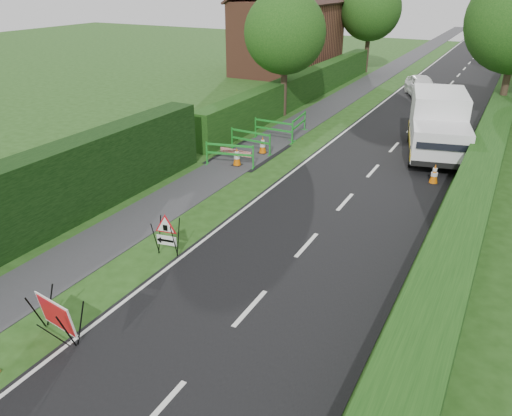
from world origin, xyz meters
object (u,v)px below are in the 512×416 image
at_px(triangle_sign, 165,232).
at_px(works_van, 438,124).
at_px(hatchback_car, 421,86).
at_px(red_rect_sign, 56,316).

height_order(triangle_sign, works_van, works_van).
distance_m(triangle_sign, hatchback_car, 24.63).
height_order(red_rect_sign, works_van, works_van).
xyz_separation_m(red_rect_sign, works_van, (5.00, 16.82, 0.82)).
height_order(red_rect_sign, triangle_sign, triangle_sign).
xyz_separation_m(red_rect_sign, hatchback_car, (2.07, 28.50, 0.12)).
height_order(red_rect_sign, hatchback_car, hatchback_car).
bearing_deg(works_van, hatchback_car, 91.16).
relative_size(triangle_sign, hatchback_car, 0.27).
relative_size(red_rect_sign, triangle_sign, 1.13).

